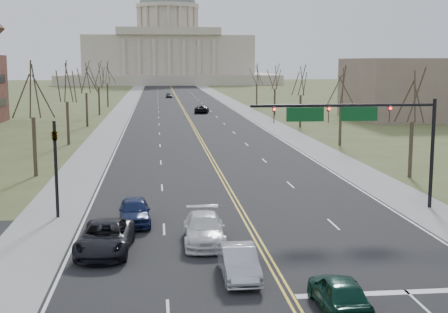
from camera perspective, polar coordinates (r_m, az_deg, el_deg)
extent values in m
plane|color=#4D5229|center=(27.24, 5.58, -11.92)|extent=(600.00, 600.00, 0.00)
cube|color=black|center=(135.38, -3.92, 4.66)|extent=(20.00, 380.00, 0.01)
cube|color=black|center=(32.82, 3.44, -8.26)|extent=(120.00, 14.00, 0.01)
cube|color=gray|center=(135.44, -9.02, 4.57)|extent=(4.00, 380.00, 0.03)
cube|color=gray|center=(136.38, 1.14, 4.71)|extent=(4.00, 380.00, 0.03)
cube|color=gold|center=(135.38, -3.92, 4.66)|extent=(0.42, 380.00, 0.01)
cube|color=silver|center=(135.35, -8.08, 4.59)|extent=(0.15, 380.00, 0.01)
cube|color=silver|center=(136.12, 0.22, 4.70)|extent=(0.15, 380.00, 0.01)
cube|color=silver|center=(27.76, 16.40, -11.80)|extent=(9.50, 0.50, 0.01)
cube|color=beige|center=(275.09, -5.10, 7.12)|extent=(90.00, 60.00, 4.00)
cube|color=beige|center=(275.00, -5.13, 9.20)|extent=(70.00, 40.00, 16.00)
cube|color=beige|center=(254.77, -5.07, 11.38)|extent=(42.00, 3.00, 3.00)
cylinder|color=beige|center=(275.48, -5.17, 12.12)|extent=(24.00, 24.00, 12.00)
cylinder|color=beige|center=(275.97, -5.19, 13.53)|extent=(27.00, 27.00, 1.60)
ellipsoid|color=slate|center=(276.03, -5.19, 13.69)|extent=(24.00, 24.00, 22.80)
cylinder|color=black|center=(42.78, 18.49, 0.24)|extent=(0.24, 0.24, 7.20)
cylinder|color=black|center=(40.30, 10.91, 4.61)|extent=(12.00, 0.18, 0.18)
imported|color=black|center=(41.32, 14.88, 3.81)|extent=(0.35, 0.40, 1.10)
sphere|color=#FF0C0C|center=(41.16, 14.97, 4.28)|extent=(0.18, 0.18, 0.18)
imported|color=black|center=(40.07, 9.52, 3.84)|extent=(0.35, 0.40, 1.10)
sphere|color=#FF0C0C|center=(39.89, 9.59, 4.32)|extent=(0.18, 0.18, 0.18)
imported|color=black|center=(39.27, 4.58, 3.83)|extent=(0.35, 0.40, 1.10)
sphere|color=#FF0C0C|center=(39.09, 4.63, 4.32)|extent=(0.18, 0.18, 0.18)
cube|color=#0C4C1E|center=(40.65, 12.24, 3.83)|extent=(2.40, 0.12, 0.90)
cube|color=#0C4C1E|center=(39.69, 7.43, 3.84)|extent=(2.40, 0.12, 0.90)
cylinder|color=black|center=(39.49, -15.11, -1.17)|extent=(0.20, 0.20, 6.00)
imported|color=black|center=(39.18, -15.24, 2.00)|extent=(0.32, 0.36, 0.99)
cylinder|color=#31281D|center=(53.67, 16.70, 0.60)|extent=(0.32, 0.32, 4.68)
cylinder|color=#31281D|center=(54.38, -16.92, 0.84)|extent=(0.32, 0.32, 4.95)
cylinder|color=#31281D|center=(72.37, 10.58, 2.84)|extent=(0.32, 0.32, 4.68)
cylinder|color=#31281D|center=(73.99, -14.08, 2.96)|extent=(0.32, 0.32, 4.95)
cylinder|color=#31281D|center=(91.62, 6.99, 4.13)|extent=(0.32, 0.32, 4.68)
cylinder|color=#31281D|center=(93.76, -12.43, 4.18)|extent=(0.32, 0.32, 4.95)
cylinder|color=#31281D|center=(111.14, 4.65, 4.97)|extent=(0.32, 0.32, 4.68)
cylinder|color=#31281D|center=(113.62, -11.35, 4.98)|extent=(0.32, 0.32, 4.95)
cylinder|color=#31281D|center=(130.81, 3.01, 5.55)|extent=(0.32, 0.32, 4.68)
cylinder|color=#31281D|center=(133.52, -10.59, 5.53)|extent=(0.32, 0.32, 4.95)
cube|color=#735E52|center=(110.73, 18.09, 5.93)|extent=(25.00, 20.00, 10.00)
imported|color=#0B3024|center=(24.98, 10.47, -12.14)|extent=(1.77, 4.32, 1.47)
imported|color=#A9ABB2|center=(28.12, 1.36, -9.64)|extent=(1.53, 4.34, 1.43)
imported|color=black|center=(32.22, -10.82, -7.28)|extent=(2.94, 5.72, 1.55)
imported|color=silver|center=(33.23, -1.84, -6.65)|extent=(2.31, 5.33, 1.53)
imported|color=#15214B|center=(37.45, -8.18, -4.95)|extent=(2.05, 4.61, 1.54)
imported|color=black|center=(116.45, -2.05, 4.38)|extent=(3.14, 5.62, 1.49)
imported|color=#47494E|center=(165.22, -5.05, 5.62)|extent=(1.63, 4.04, 1.38)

